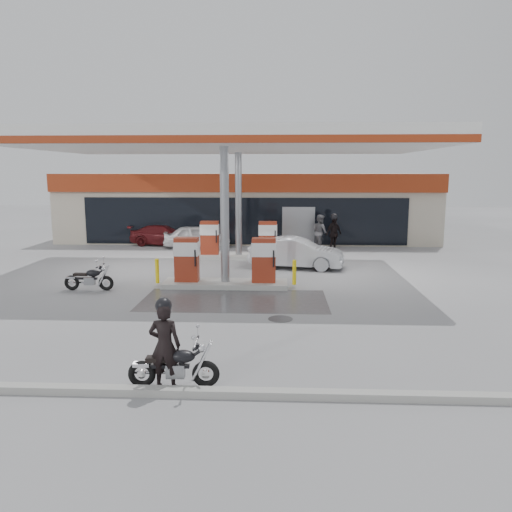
{
  "coord_description": "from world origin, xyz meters",
  "views": [
    {
      "loc": [
        1.95,
        -15.66,
        4.13
      ],
      "look_at": [
        1.14,
        1.57,
        1.2
      ],
      "focal_mm": 35.0,
      "sensor_mm": 36.0,
      "label": 1
    }
  ],
  "objects": [
    {
      "name": "canopy",
      "position": [
        0.0,
        5.0,
        5.27
      ],
      "size": [
        16.0,
        10.02,
        5.51
      ],
      "color": "silver",
      "rests_on": "ground"
    },
    {
      "name": "sedan_white",
      "position": [
        -2.55,
        11.2,
        0.62
      ],
      "size": [
        3.82,
        2.02,
        1.24
      ],
      "primitive_type": "imported",
      "rotation": [
        0.0,
        0.0,
        1.73
      ],
      "color": "white",
      "rests_on": "ground"
    },
    {
      "name": "hatchback_silver",
      "position": [
        2.68,
        5.6,
        0.66
      ],
      "size": [
        4.21,
        2.08,
        1.33
      ],
      "primitive_type": "imported",
      "rotation": [
        0.0,
        0.0,
        1.4
      ],
      "color": "#B2B5BB",
      "rests_on": "ground"
    },
    {
      "name": "biker_main",
      "position": [
        -0.22,
        -6.64,
        0.84
      ],
      "size": [
        0.63,
        0.43,
        1.69
      ],
      "primitive_type": "imported",
      "rotation": [
        0.0,
        0.0,
        3.1
      ],
      "color": "black",
      "rests_on": "ground"
    },
    {
      "name": "kerb",
      "position": [
        0.0,
        -7.0,
        0.07
      ],
      "size": [
        28.0,
        0.25,
        0.15
      ],
      "primitive_type": "cube",
      "color": "gray",
      "rests_on": "ground"
    },
    {
      "name": "parked_car_left",
      "position": [
        -4.5,
        12.0,
        0.58
      ],
      "size": [
        4.2,
        2.31,
        1.15
      ],
      "primitive_type": "imported",
      "rotation": [
        0.0,
        0.0,
        1.39
      ],
      "color": "#5A1317",
      "rests_on": "ground"
    },
    {
      "name": "biker_walking",
      "position": [
        4.77,
        10.2,
        0.93
      ],
      "size": [
        1.12,
        1.07,
        1.87
      ],
      "primitive_type": "imported",
      "rotation": [
        0.0,
        0.0,
        0.73
      ],
      "color": "black",
      "rests_on": "ground"
    },
    {
      "name": "drain_cover",
      "position": [
        2.0,
        -2.0,
        0.0
      ],
      "size": [
        0.7,
        0.7,
        0.01
      ],
      "primitive_type": "cylinder",
      "color": "#38383A",
      "rests_on": "ground"
    },
    {
      "name": "pump_island_far",
      "position": [
        0.0,
        8.0,
        0.71
      ],
      "size": [
        5.14,
        1.3,
        1.78
      ],
      "color": "#9E9E99",
      "rests_on": "ground"
    },
    {
      "name": "ground",
      "position": [
        0.0,
        0.0,
        0.0
      ],
      "size": [
        90.0,
        90.0,
        0.0
      ],
      "primitive_type": "plane",
      "color": "gray",
      "rests_on": "ground"
    },
    {
      "name": "main_motorcycle",
      "position": [
        -0.03,
        -6.63,
        0.4
      ],
      "size": [
        1.78,
        0.68,
        0.91
      ],
      "rotation": [
        0.0,
        0.0,
        0.05
      ],
      "color": "black",
      "rests_on": "ground"
    },
    {
      "name": "pump_island_near",
      "position": [
        0.0,
        2.0,
        0.71
      ],
      "size": [
        5.14,
        1.3,
        1.78
      ],
      "color": "#9E9E99",
      "rests_on": "ground"
    },
    {
      "name": "wet_patch",
      "position": [
        0.5,
        0.0,
        0.0
      ],
      "size": [
        6.0,
        3.0,
        0.0
      ],
      "primitive_type": "cube",
      "color": "#4C4C4F",
      "rests_on": "ground"
    },
    {
      "name": "attendant",
      "position": [
        4.12,
        10.8,
        0.94
      ],
      "size": [
        1.03,
        1.13,
        1.88
      ],
      "primitive_type": "imported",
      "rotation": [
        0.0,
        0.0,
        2.01
      ],
      "color": "slate",
      "rests_on": "ground"
    },
    {
      "name": "store_building",
      "position": [
        0.01,
        15.94,
        2.01
      ],
      "size": [
        22.0,
        8.22,
        4.0
      ],
      "color": "#BBAF9D",
      "rests_on": "ground"
    },
    {
      "name": "parked_motorcycle",
      "position": [
        -4.69,
        1.14,
        0.4
      ],
      "size": [
        1.76,
        0.68,
        0.9
      ],
      "rotation": [
        0.0,
        0.0,
        0.0
      ],
      "color": "black",
      "rests_on": "ground"
    }
  ]
}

